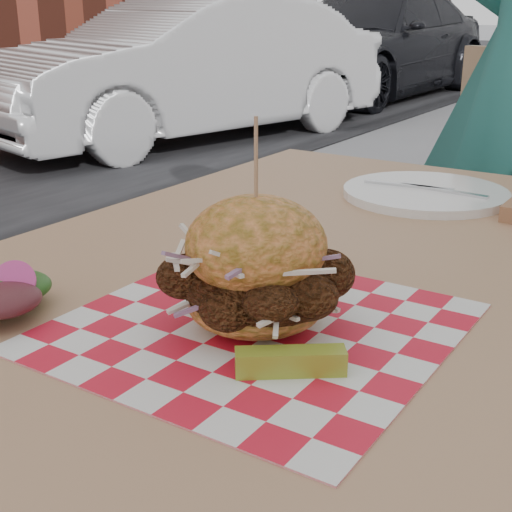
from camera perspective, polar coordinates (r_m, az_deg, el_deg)
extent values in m
imported|color=silver|center=(5.91, -5.52, 14.74)|extent=(2.02, 3.66, 1.14)
imported|color=black|center=(8.91, 9.10, 16.40)|extent=(1.91, 4.28, 1.22)
cube|color=tan|center=(0.91, 5.33, -1.39)|extent=(0.80, 1.20, 0.04)
cylinder|color=#333338|center=(1.64, 3.28, -5.70)|extent=(0.05, 0.05, 0.71)
cube|color=tan|center=(1.84, 18.97, -0.69)|extent=(0.51, 0.51, 0.04)
cylinder|color=#333338|center=(1.88, 10.66, -7.37)|extent=(0.03, 0.03, 0.43)
cylinder|color=#333338|center=(2.15, 16.44, -4.24)|extent=(0.03, 0.03, 0.43)
cube|color=red|center=(0.71, 0.00, -5.66)|extent=(0.36, 0.36, 0.00)
ellipsoid|color=orange|center=(0.70, 0.00, -3.85)|extent=(0.13, 0.13, 0.05)
ellipsoid|color=brown|center=(0.69, 0.00, -2.46)|extent=(0.15, 0.14, 0.07)
ellipsoid|color=orange|center=(0.68, 0.00, 0.86)|extent=(0.14, 0.14, 0.10)
cylinder|color=tan|center=(0.66, 0.00, 6.68)|extent=(0.00, 0.00, 0.10)
cube|color=#9DAD32|center=(0.62, 2.78, -8.43)|extent=(0.09, 0.07, 0.02)
ellipsoid|color=#3F1419|center=(0.75, -19.17, -4.01)|extent=(0.08, 0.08, 0.03)
ellipsoid|color=#194213|center=(0.78, -18.55, -3.06)|extent=(0.08, 0.08, 0.03)
cylinder|color=#D93C90|center=(0.77, -18.79, -1.91)|extent=(0.05, 0.05, 0.04)
cylinder|color=white|center=(1.21, 13.39, 4.91)|extent=(0.27, 0.27, 0.01)
cube|color=silver|center=(1.22, 12.10, 5.54)|extent=(0.15, 0.03, 0.00)
cube|color=silver|center=(1.20, 14.76, 5.11)|extent=(0.15, 0.03, 0.00)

